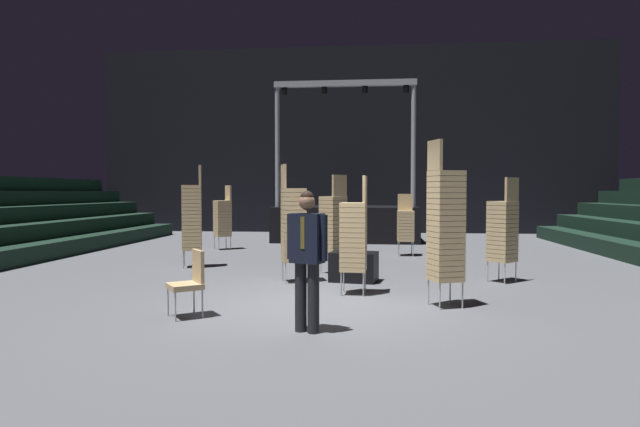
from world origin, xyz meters
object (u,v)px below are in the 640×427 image
object	(u,v)px
chair_stack_mid_centre	(223,217)
chair_stack_rear_centre	(406,225)
chair_stack_aisle_left	(445,224)
loose_chair_near_man	(190,279)
chair_stack_rear_left	(333,224)
crew_worker_near_stage	(292,219)
chair_stack_front_left	(503,230)
chair_stack_mid_right	(192,216)
equipment_road_case	(354,267)
man_with_tie	(307,252)
chair_stack_front_right	(293,223)
chair_stack_mid_left	(354,235)
stage_riser	(346,221)

from	to	relation	value
chair_stack_mid_centre	chair_stack_rear_centre	xyz separation A→B (m)	(5.48, -1.06, -0.13)
chair_stack_rear_centre	chair_stack_aisle_left	size ratio (longest dim) A/B	0.67
chair_stack_rear_centre	loose_chair_near_man	distance (m)	8.35
chair_stack_rear_left	crew_worker_near_stage	xyz separation A→B (m)	(-1.46, 3.70, -0.10)
chair_stack_front_left	loose_chair_near_man	size ratio (longest dim) A/B	2.17
chair_stack_rear_left	loose_chair_near_man	xyz separation A→B (m)	(-1.73, -4.23, -0.53)
chair_stack_rear_left	loose_chair_near_man	bearing A→B (deg)	-161.10
chair_stack_rear_left	chair_stack_aisle_left	distance (m)	3.76
chair_stack_mid_right	crew_worker_near_stage	world-z (taller)	chair_stack_mid_right
chair_stack_rear_left	chair_stack_mid_right	bearing A→B (deg)	121.19
chair_stack_mid_right	equipment_road_case	xyz separation A→B (m)	(3.84, -1.60, -0.90)
chair_stack_front_left	chair_stack_mid_right	size ratio (longest dim) A/B	0.86
man_with_tie	loose_chair_near_man	bearing A→B (deg)	-0.12
chair_stack_front_right	chair_stack_front_left	bearing A→B (deg)	77.29
chair_stack_front_left	chair_stack_mid_left	size ratio (longest dim) A/B	1.00
equipment_road_case	chair_stack_front_right	bearing A→B (deg)	-170.82
man_with_tie	chair_stack_mid_right	xyz separation A→B (m)	(-3.39, 5.50, 0.18)
chair_stack_aisle_left	equipment_road_case	bearing A→B (deg)	-166.53
stage_riser	chair_stack_rear_left	xyz separation A→B (m)	(0.11, -7.75, 0.36)
chair_stack_mid_centre	chair_stack_rear_left	world-z (taller)	chair_stack_rear_left
chair_stack_mid_centre	chair_stack_aisle_left	world-z (taller)	chair_stack_aisle_left
chair_stack_rear_centre	loose_chair_near_man	xyz separation A→B (m)	(-3.49, -7.58, -0.33)
man_with_tie	chair_stack_front_left	distance (m)	5.31
chair_stack_front_left	chair_stack_mid_right	distance (m)	6.90
man_with_tie	crew_worker_near_stage	xyz separation A→B (m)	(-1.49, 8.61, -0.05)
chair_stack_mid_centre	crew_worker_near_stage	distance (m)	2.37
stage_riser	chair_stack_mid_centre	distance (m)	4.93
equipment_road_case	chair_stack_rear_left	bearing A→B (deg)	115.50
man_with_tie	chair_stack_mid_left	world-z (taller)	chair_stack_mid_left
man_with_tie	chair_stack_mid_centre	xyz separation A→B (m)	(-3.75, 9.32, -0.03)
chair_stack_mid_centre	chair_stack_rear_centre	world-z (taller)	chair_stack_mid_centre
stage_riser	loose_chair_near_man	size ratio (longest dim) A/B	5.85
chair_stack_front_left	stage_riser	bearing A→B (deg)	68.63
chair_stack_front_left	chair_stack_front_right	xyz separation A→B (m)	(-4.09, -0.40, 0.13)
loose_chair_near_man	stage_riser	bearing A→B (deg)	-44.23
chair_stack_rear_centre	chair_stack_front_left	bearing A→B (deg)	109.82
chair_stack_mid_left	chair_stack_rear_centre	xyz separation A→B (m)	(1.23, 5.68, -0.17)
equipment_road_case	loose_chair_near_man	distance (m)	3.91
equipment_road_case	chair_stack_mid_right	bearing A→B (deg)	157.35
chair_stack_rear_left	crew_worker_near_stage	world-z (taller)	chair_stack_rear_left
man_with_tie	chair_stack_aisle_left	size ratio (longest dim) A/B	0.70
chair_stack_front_left	chair_stack_mid_right	world-z (taller)	chair_stack_mid_right
chair_stack_mid_left	stage_riser	bearing A→B (deg)	7.15
chair_stack_mid_right	equipment_road_case	bearing A→B (deg)	-129.12
man_with_tie	loose_chair_near_man	world-z (taller)	man_with_tie
chair_stack_front_left	chair_stack_mid_centre	world-z (taller)	chair_stack_front_left
chair_stack_mid_left	crew_worker_near_stage	bearing A→B (deg)	21.81
chair_stack_rear_left	crew_worker_near_stage	bearing A→B (deg)	62.72
stage_riser	chair_stack_front_right	size ratio (longest dim) A/B	2.40
chair_stack_front_left	chair_stack_rear_left	bearing A→B (deg)	123.10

